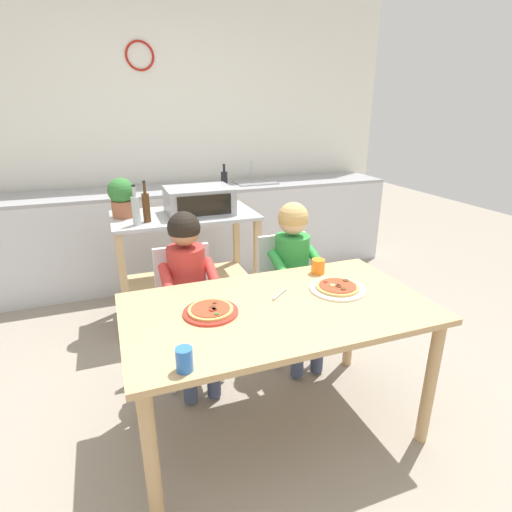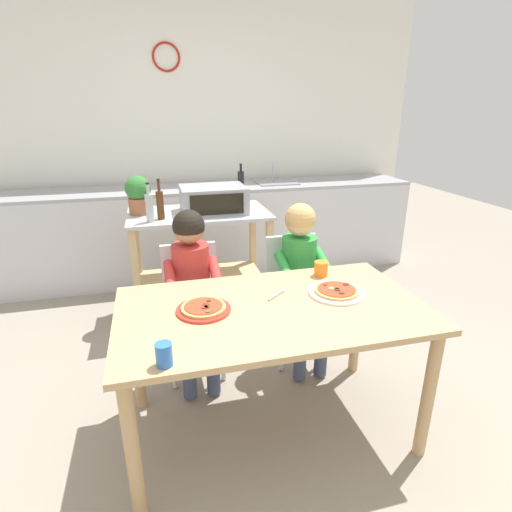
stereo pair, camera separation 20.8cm
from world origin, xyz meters
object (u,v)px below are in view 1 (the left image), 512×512
object	(u,v)px
toaster_oven	(199,200)
bottle_brown_beer	(136,210)
bottle_clear_vinegar	(225,187)
serving_spoon	(280,294)
dining_chair_left	(187,303)
pizza_plate_white	(337,288)
dining_chair_right	(287,286)
child_in_red_shirt	(189,281)
pizza_plate_red_rimmed	(211,311)
child_in_green_shirt	(296,265)
drinking_cup_blue	(184,359)
kitchen_island_cart	(186,249)
dining_table	(278,323)
potted_herb_plant	(122,197)
bottle_dark_olive_oil	(146,207)
drinking_cup_orange	(318,266)

from	to	relation	value
toaster_oven	bottle_brown_beer	size ratio (longest dim) A/B	1.76
bottle_clear_vinegar	serving_spoon	xyz separation A→B (m)	(-0.15, -1.49, -0.27)
dining_chair_left	pizza_plate_white	xyz separation A→B (m)	(0.68, -0.61, 0.26)
dining_chair_right	child_in_red_shirt	distance (m)	0.72
dining_chair_left	pizza_plate_red_rimmed	world-z (taller)	dining_chair_left
child_in_red_shirt	child_in_green_shirt	bearing A→B (deg)	0.25
dining_chair_left	drinking_cup_blue	world-z (taller)	dining_chair_left
kitchen_island_cart	child_in_green_shirt	world-z (taller)	child_in_green_shirt
pizza_plate_red_rimmed	dining_table	bearing A→B (deg)	-6.95
potted_herb_plant	pizza_plate_red_rimmed	size ratio (longest dim) A/B	1.12
pizza_plate_red_rimmed	drinking_cup_blue	distance (m)	0.43
toaster_oven	potted_herb_plant	distance (m)	0.55
potted_herb_plant	dining_table	bearing A→B (deg)	-67.31
bottle_brown_beer	drinking_cup_blue	xyz separation A→B (m)	(0.02, -1.54, -0.20)
toaster_oven	dining_table	distance (m)	1.41
pizza_plate_red_rimmed	drinking_cup_blue	size ratio (longest dim) A/B	2.81
potted_herb_plant	pizza_plate_white	bearing A→B (deg)	-55.31
kitchen_island_cart	bottle_clear_vinegar	world-z (taller)	bottle_clear_vinegar
bottle_brown_beer	dining_chair_right	bearing A→B (deg)	-30.77
bottle_brown_beer	child_in_green_shirt	bearing A→B (deg)	-36.07
potted_herb_plant	dining_table	world-z (taller)	potted_herb_plant
child_in_red_shirt	serving_spoon	distance (m)	0.58
dining_table	serving_spoon	xyz separation A→B (m)	(0.05, 0.10, 0.10)
dining_table	bottle_dark_olive_oil	bearing A→B (deg)	110.05
bottle_clear_vinegar	serving_spoon	size ratio (longest dim) A/B	2.35
kitchen_island_cart	bottle_clear_vinegar	size ratio (longest dim) A/B	3.24
child_in_red_shirt	bottle_dark_olive_oil	bearing A→B (deg)	100.99
toaster_oven	child_in_red_shirt	bearing A→B (deg)	-107.61
potted_herb_plant	child_in_green_shirt	size ratio (longest dim) A/B	0.27
dining_chair_right	pizza_plate_red_rimmed	size ratio (longest dim) A/B	3.17
bottle_brown_beer	drinking_cup_blue	bearing A→B (deg)	-89.34
toaster_oven	potted_herb_plant	size ratio (longest dim) A/B	1.69
pizza_plate_white	kitchen_island_cart	bearing A→B (deg)	111.73
toaster_oven	drinking_cup_orange	distance (m)	1.17
pizza_plate_white	drinking_cup_orange	xyz separation A→B (m)	(0.02, 0.24, 0.03)
child_in_green_shirt	drinking_cup_orange	distance (m)	0.27
kitchen_island_cart	dining_table	size ratio (longest dim) A/B	0.73
bottle_dark_olive_oil	drinking_cup_orange	size ratio (longest dim) A/B	3.49
pizza_plate_white	drinking_cup_blue	distance (m)	0.96
pizza_plate_red_rimmed	child_in_red_shirt	bearing A→B (deg)	90.02
dining_table	drinking_cup_blue	size ratio (longest dim) A/B	16.00
potted_herb_plant	dining_table	xyz separation A→B (m)	(0.61, -1.45, -0.38)
kitchen_island_cart	toaster_oven	distance (m)	0.40
bottle_clear_vinegar	child_in_red_shirt	world-z (taller)	bottle_clear_vinegar
potted_herb_plant	serving_spoon	xyz separation A→B (m)	(0.66, -1.34, -0.28)
kitchen_island_cart	bottle_brown_beer	bearing A→B (deg)	-151.90
child_in_red_shirt	drinking_cup_blue	size ratio (longest dim) A/B	11.57
bottle_dark_olive_oil	drinking_cup_blue	bearing A→B (deg)	-92.04
potted_herb_plant	dining_chair_left	bearing A→B (deg)	-69.99
kitchen_island_cart	dining_chair_left	world-z (taller)	kitchen_island_cart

